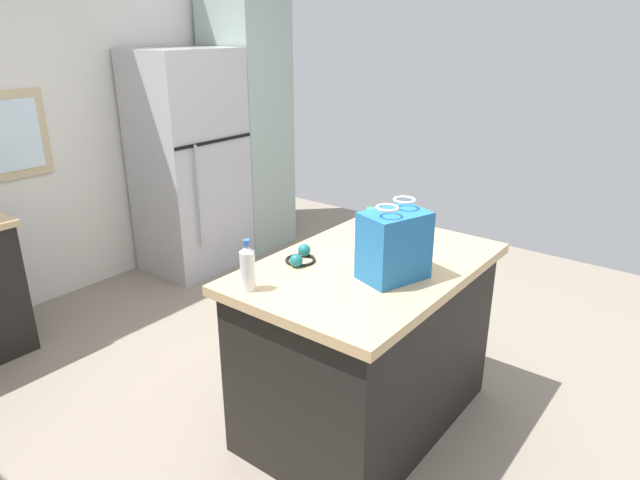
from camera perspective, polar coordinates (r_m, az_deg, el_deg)
ground at (r=3.38m, az=0.43°, el=-15.29°), size 5.91×5.91×0.00m
back_wall at (r=4.69m, az=-24.76°, el=11.22°), size 4.85×0.13×2.72m
kitchen_island at (r=2.97m, az=4.66°, el=-10.34°), size 1.34×0.89×0.91m
refrigerator at (r=4.91m, az=-12.95°, el=7.56°), size 0.80×0.69×1.82m
tall_cabinet at (r=5.33m, az=-7.20°, el=11.27°), size 0.58×0.61×2.24m
shopping_bag at (r=2.56m, az=7.43°, el=-0.51°), size 0.34×0.28×0.36m
small_box at (r=3.30m, az=5.32°, el=2.30°), size 0.15×0.13×0.08m
bottle at (r=2.47m, az=-7.28°, el=-2.76°), size 0.07×0.07×0.23m
ear_defenders at (r=2.77m, az=-1.98°, el=-1.72°), size 0.20×0.20×0.06m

